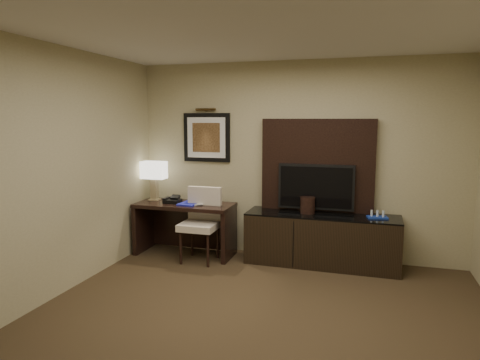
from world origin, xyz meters
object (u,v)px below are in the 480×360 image
at_px(desk_phone, 173,199).
at_px(credenza, 321,240).
at_px(desk, 185,229).
at_px(ice_bucket, 308,205).
at_px(desk_chair, 199,225).
at_px(tv, 316,187).
at_px(table_lamp, 154,179).
at_px(minibar_tray, 377,215).

bearing_deg(desk_phone, credenza, 3.10).
distance_m(desk, desk_phone, 0.46).
bearing_deg(ice_bucket, desk, -175.89).
distance_m(desk_chair, ice_bucket, 1.47).
height_order(credenza, tv, tv).
distance_m(tv, ice_bucket, 0.27).
bearing_deg(desk, desk_chair, -35.12).
distance_m(tv, table_lamp, 2.32).
xyz_separation_m(ice_bucket, minibar_tray, (0.88, -0.04, -0.06)).
bearing_deg(desk_phone, minibar_tray, 2.08).
height_order(credenza, desk_phone, desk_phone).
height_order(tv, minibar_tray, tv).
height_order(desk_chair, minibar_tray, desk_chair).
distance_m(desk_phone, ice_bucket, 1.89).
bearing_deg(desk_phone, ice_bucket, 4.10).
bearing_deg(desk_chair, minibar_tray, 7.80).
bearing_deg(desk_phone, tv, 7.28).
bearing_deg(ice_bucket, desk_phone, -175.97).
relative_size(desk, ice_bucket, 6.35).
xyz_separation_m(tv, desk_phone, (-1.98, -0.25, -0.23)).
xyz_separation_m(desk, desk_chair, (0.31, -0.22, 0.13)).
bearing_deg(ice_bucket, minibar_tray, -2.35).
bearing_deg(desk, table_lamp, 169.59).
bearing_deg(minibar_tray, tv, 169.02).
relative_size(desk_chair, ice_bucket, 4.62).
xyz_separation_m(desk_chair, minibar_tray, (2.28, 0.31, 0.22)).
distance_m(desk, tv, 1.93).
height_order(tv, desk_phone, tv).
bearing_deg(table_lamp, credenza, -0.02).
distance_m(desk_chair, table_lamp, 1.05).
relative_size(desk, desk_chair, 1.37).
relative_size(credenza, desk_chair, 1.97).
bearing_deg(desk_chair, credenza, 11.50).
bearing_deg(credenza, desk_chair, -167.77).
relative_size(tv, desk_chair, 1.00).
height_order(desk, table_lamp, table_lamp).
distance_m(tv, minibar_tray, 0.86).
bearing_deg(credenza, desk_phone, -176.13).
relative_size(desk, minibar_tray, 5.64).
xyz_separation_m(desk, minibar_tray, (2.59, 0.09, 0.36)).
xyz_separation_m(credenza, tv, (-0.10, 0.14, 0.68)).
bearing_deg(minibar_tray, ice_bucket, 177.65).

